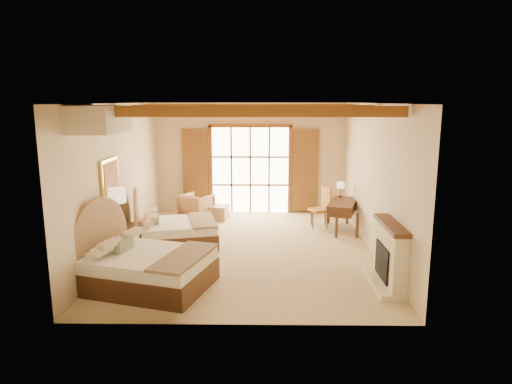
{
  "coord_description": "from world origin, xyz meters",
  "views": [
    {
      "loc": [
        0.34,
        -9.72,
        3.25
      ],
      "look_at": [
        0.21,
        0.2,
        1.26
      ],
      "focal_mm": 32.0,
      "sensor_mm": 36.0,
      "label": 1
    }
  ],
  "objects_px": {
    "nightstand": "(130,240)",
    "desk": "(342,215)",
    "bed_near": "(140,265)",
    "bed_far": "(170,230)",
    "armchair": "(196,207)"
  },
  "relations": [
    {
      "from": "nightstand",
      "to": "desk",
      "type": "relative_size",
      "value": 0.42
    },
    {
      "from": "nightstand",
      "to": "armchair",
      "type": "distance_m",
      "value": 3.09
    },
    {
      "from": "bed_near",
      "to": "bed_far",
      "type": "bearing_deg",
      "value": 105.34
    },
    {
      "from": "bed_near",
      "to": "nightstand",
      "type": "distance_m",
      "value": 1.91
    },
    {
      "from": "armchair",
      "to": "desk",
      "type": "distance_m",
      "value": 4.0
    },
    {
      "from": "desk",
      "to": "bed_far",
      "type": "bearing_deg",
      "value": -145.24
    },
    {
      "from": "nightstand",
      "to": "desk",
      "type": "xyz_separation_m",
      "value": [
        4.89,
        1.9,
        0.08
      ]
    },
    {
      "from": "nightstand",
      "to": "desk",
      "type": "bearing_deg",
      "value": 9.14
    },
    {
      "from": "bed_near",
      "to": "armchair",
      "type": "distance_m",
      "value": 4.7
    },
    {
      "from": "bed_near",
      "to": "bed_far",
      "type": "relative_size",
      "value": 1.18
    },
    {
      "from": "bed_near",
      "to": "nightstand",
      "type": "xyz_separation_m",
      "value": [
        -0.69,
        1.78,
        -0.09
      ]
    },
    {
      "from": "bed_far",
      "to": "nightstand",
      "type": "relative_size",
      "value": 3.29
    },
    {
      "from": "bed_far",
      "to": "nightstand",
      "type": "bearing_deg",
      "value": -152.85
    },
    {
      "from": "nightstand",
      "to": "armchair",
      "type": "height_order",
      "value": "armchair"
    },
    {
      "from": "nightstand",
      "to": "desk",
      "type": "height_order",
      "value": "desk"
    }
  ]
}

